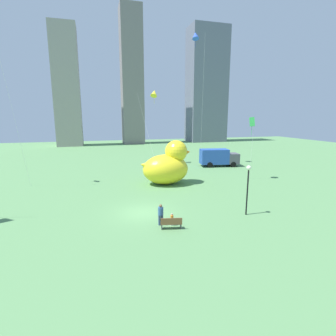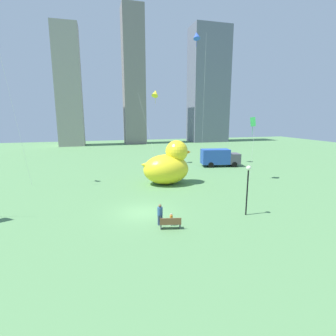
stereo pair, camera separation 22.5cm
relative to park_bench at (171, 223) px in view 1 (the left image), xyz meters
name	(u,v)px [view 1 (the left image)]	position (x,y,z in m)	size (l,w,h in m)	color
ground_plane	(142,213)	(-1.45, 3.88, -0.47)	(140.00, 140.00, 0.00)	#558650
park_bench	(171,223)	(0.00, 0.00, 0.00)	(1.63, 0.76, 0.90)	brown
person_adult	(161,214)	(-0.56, 0.94, 0.44)	(0.40, 0.40, 1.64)	#38476B
person_child	(172,219)	(0.23, 0.62, 0.06)	(0.24, 0.24, 0.96)	silver
giant_inflatable_duck	(167,166)	(3.30, 12.69, 1.79)	(6.42, 4.12, 5.32)	yellow
lamppost	(248,180)	(6.88, 1.01, 2.54)	(0.39, 0.39, 4.22)	black
box_truck	(218,158)	(14.49, 21.29, 0.98)	(6.56, 3.35, 2.85)	#264CA5
city_skyline	(161,84)	(15.49, 62.18, 17.18)	(51.28, 8.78, 38.51)	#9E938C
kite_yellow	(154,93)	(4.85, 26.18, 11.41)	(3.65, 3.74, 12.67)	silver
kite_blue	(195,36)	(11.10, 23.95, 20.04)	(2.36, 2.65, 21.29)	silver
kite_green	(252,122)	(14.11, 11.78, 6.96)	(0.90, 0.96, 8.07)	silver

